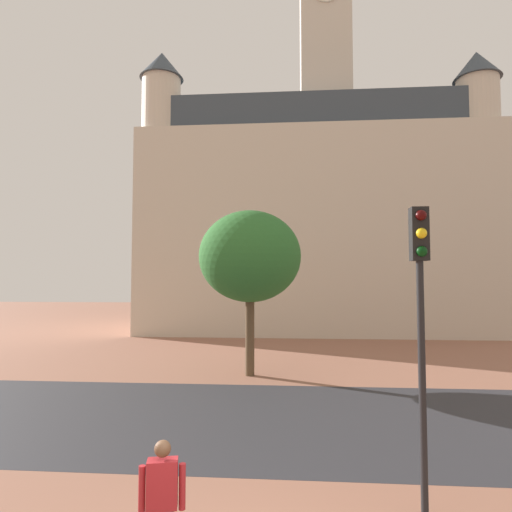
% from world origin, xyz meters
% --- Properties ---
extents(ground_plane, '(120.00, 120.00, 0.00)m').
position_xyz_m(ground_plane, '(0.00, 10.00, 0.00)').
color(ground_plane, '#93604C').
extents(street_asphalt_strip, '(120.00, 7.51, 0.00)m').
position_xyz_m(street_asphalt_strip, '(0.00, 7.49, 0.00)').
color(street_asphalt_strip, '#2D2D33').
rests_on(street_asphalt_strip, ground_plane).
extents(landmark_building, '(25.69, 12.76, 34.07)m').
position_xyz_m(landmark_building, '(2.95, 30.29, 9.17)').
color(landmark_building, beige).
rests_on(landmark_building, ground_plane).
extents(person_skater, '(0.60, 0.35, 1.73)m').
position_xyz_m(person_skater, '(-0.67, 0.90, 0.96)').
color(person_skater, slate).
rests_on(person_skater, ground_plane).
extents(traffic_light_pole, '(0.28, 0.34, 5.07)m').
position_xyz_m(traffic_light_pole, '(3.18, 2.56, 3.52)').
color(traffic_light_pole, black).
rests_on(traffic_light_pole, ground_plane).
extents(tree_curb_far, '(4.19, 4.19, 6.72)m').
position_xyz_m(tree_curb_far, '(-0.62, 12.84, 4.82)').
color(tree_curb_far, brown).
rests_on(tree_curb_far, ground_plane).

